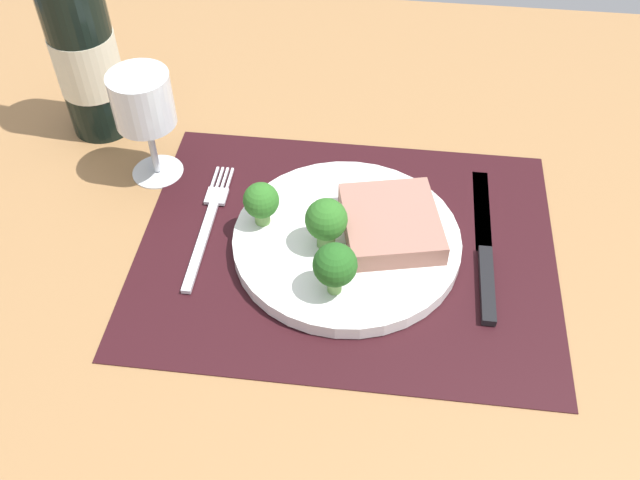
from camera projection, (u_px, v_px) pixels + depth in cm
name	position (u px, v px, depth cm)	size (l,w,h in cm)	color
ground_plane	(346.00, 257.00, 77.21)	(140.00, 110.00, 3.00)	#996D42
placemat	(346.00, 247.00, 76.01)	(44.71, 35.02, 0.30)	black
plate	(347.00, 241.00, 75.32)	(24.38, 24.38, 1.60)	white
steak	(391.00, 223.00, 74.38)	(9.87, 10.91, 2.40)	#9E6B5B
broccoli_front_edge	(261.00, 201.00, 74.05)	(3.86, 3.86, 5.09)	#6B994C
broccoli_near_fork	(335.00, 266.00, 67.04)	(4.35, 4.35, 5.97)	#6B994C
broccoli_near_steak	(326.00, 221.00, 71.37)	(4.39, 4.39, 5.91)	#5B8942
fork	(208.00, 223.00, 77.95)	(2.40, 19.20, 0.50)	silver
knife	(485.00, 253.00, 74.83)	(1.80, 23.00, 0.80)	black
wine_bottle	(84.00, 51.00, 82.79)	(7.73, 7.73, 31.29)	black
wine_glass	(143.00, 106.00, 77.47)	(6.83, 6.83, 13.66)	silver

